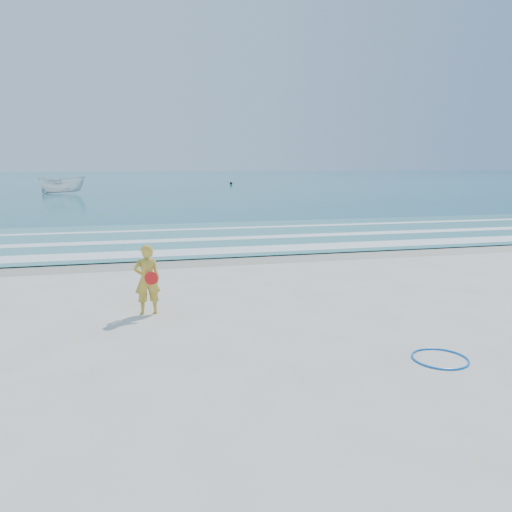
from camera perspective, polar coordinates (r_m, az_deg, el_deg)
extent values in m
plane|color=silver|center=(8.18, 3.26, -12.10)|extent=(400.00, 400.00, 0.00)
cube|color=#B2A893|center=(16.67, -5.87, -0.41)|extent=(400.00, 2.40, 0.00)
cube|color=#19727F|center=(112.28, -12.87, 8.66)|extent=(400.00, 190.00, 0.04)
cube|color=#59B7AD|center=(21.55, -7.75, 2.15)|extent=(400.00, 10.00, 0.01)
cube|color=white|center=(17.92, -6.46, 0.52)|extent=(400.00, 1.40, 0.01)
cube|color=white|center=(20.77, -7.51, 1.87)|extent=(400.00, 0.90, 0.01)
cube|color=white|center=(24.02, -8.40, 3.01)|extent=(400.00, 0.60, 0.01)
torus|color=blue|center=(8.82, 20.29, -10.93)|extent=(1.12, 1.12, 0.03)
imported|color=white|center=(56.11, -21.29, 7.61)|extent=(5.25, 3.00, 1.91)
sphere|color=black|center=(75.46, -2.87, 8.31)|extent=(0.43, 0.43, 0.43)
imported|color=gold|center=(10.74, -12.34, -2.64)|extent=(0.57, 0.40, 1.49)
cylinder|color=#FF1816|center=(10.55, -11.89, -2.50)|extent=(0.27, 0.08, 0.27)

